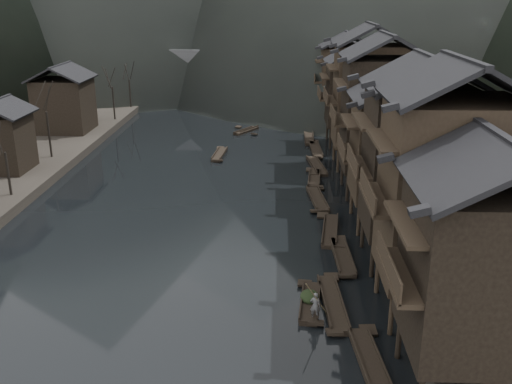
{
  "coord_description": "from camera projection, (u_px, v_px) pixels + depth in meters",
  "views": [
    {
      "loc": [
        7.68,
        -31.61,
        18.38
      ],
      "look_at": [
        5.91,
        13.65,
        2.5
      ],
      "focal_mm": 40.0,
      "sensor_mm": 36.0,
      "label": 1
    }
  ],
  "objects": [
    {
      "name": "moored_sampans",
      "position": [
        323.0,
        201.0,
        52.57
      ],
      "size": [
        3.09,
        55.8,
        0.47
      ],
      "color": "black",
      "rests_on": "water"
    },
    {
      "name": "bare_trees",
      "position": [
        13.0,
        127.0,
        53.15
      ],
      "size": [
        3.96,
        72.08,
        7.93
      ],
      "color": "black",
      "rests_on": "left_bank"
    },
    {
      "name": "cargo_heap",
      "position": [
        310.0,
        292.0,
        35.44
      ],
      "size": [
        1.18,
        1.55,
        0.71
      ],
      "primitive_type": "ellipsoid",
      "color": "black",
      "rests_on": "hero_sampan"
    },
    {
      "name": "stone_bridge",
      "position": [
        236.0,
        71.0,
        102.37
      ],
      "size": [
        40.0,
        6.0,
        9.0
      ],
      "color": "#4C4C4F",
      "rests_on": "ground"
    },
    {
      "name": "midriver_boats",
      "position": [
        233.0,
        142.0,
        73.28
      ],
      "size": [
        4.96,
        18.13,
        0.45
      ],
      "color": "black",
      "rests_on": "water"
    },
    {
      "name": "stilt_houses",
      "position": [
        387.0,
        106.0,
        50.38
      ],
      "size": [
        9.0,
        67.6,
        15.63
      ],
      "color": "black",
      "rests_on": "ground"
    },
    {
      "name": "hero_sampan",
      "position": [
        310.0,
        302.0,
        35.41
      ],
      "size": [
        1.6,
        5.43,
        0.44
      ],
      "color": "black",
      "rests_on": "water"
    },
    {
      "name": "bamboo_pole",
      "position": [
        320.0,
        263.0,
        32.42
      ],
      "size": [
        1.75,
        1.92,
        3.42
      ],
      "primitive_type": "cylinder",
      "rotation": [
        0.64,
        0.0,
        -0.74
      ],
      "color": "#8C7A51",
      "rests_on": "boatman"
    },
    {
      "name": "boatman",
      "position": [
        315.0,
        302.0,
        33.27
      ],
      "size": [
        0.69,
        0.53,
        1.71
      ],
      "primitive_type": "imported",
      "rotation": [
        0.0,
        0.0,
        2.94
      ],
      "color": "#5C5C5F",
      "rests_on": "hero_sampan"
    },
    {
      "name": "water",
      "position": [
        155.0,
        299.0,
        36.17
      ],
      "size": [
        300.0,
        300.0,
        0.0
      ],
      "primitive_type": "plane",
      "color": "black",
      "rests_on": "ground"
    },
    {
      "name": "right_bank",
      "position": [
        493.0,
        138.0,
        72.3
      ],
      "size": [
        40.0,
        200.0,
        1.8
      ],
      "primitive_type": "cube",
      "color": "#2D2823",
      "rests_on": "ground"
    }
  ]
}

